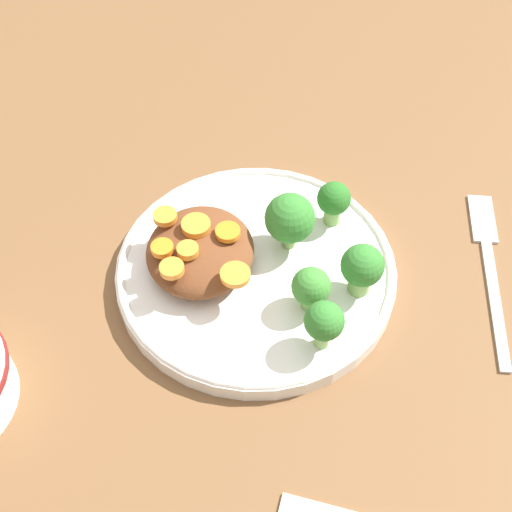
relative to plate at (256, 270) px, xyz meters
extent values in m
plane|color=brown|center=(0.00, 0.00, -0.01)|extent=(4.00, 4.00, 0.00)
cylinder|color=white|center=(0.00, 0.00, 0.00)|extent=(0.26, 0.26, 0.02)
torus|color=white|center=(0.00, 0.00, 0.01)|extent=(0.26, 0.26, 0.01)
ellipsoid|color=brown|center=(-0.05, 0.00, 0.02)|extent=(0.10, 0.11, 0.03)
cylinder|color=#7FA85B|center=(0.03, 0.03, 0.02)|extent=(0.01, 0.01, 0.02)
sphere|color=#337A2D|center=(0.03, 0.03, 0.04)|extent=(0.05, 0.05, 0.05)
cylinder|color=#759E51|center=(0.05, -0.04, 0.01)|extent=(0.02, 0.02, 0.02)
sphere|color=#3D8433|center=(0.05, -0.04, 0.03)|extent=(0.03, 0.03, 0.03)
cylinder|color=#7FA85B|center=(0.06, -0.08, 0.02)|extent=(0.01, 0.01, 0.03)
sphere|color=#337A2D|center=(0.06, -0.08, 0.04)|extent=(0.03, 0.03, 0.03)
cylinder|color=#7FA85B|center=(0.09, -0.02, 0.02)|extent=(0.02, 0.02, 0.02)
sphere|color=#337A2D|center=(0.09, -0.02, 0.04)|extent=(0.04, 0.04, 0.04)
cylinder|color=#7FA85B|center=(0.07, 0.06, 0.02)|extent=(0.02, 0.02, 0.02)
sphere|color=#286B23|center=(0.07, 0.06, 0.04)|extent=(0.03, 0.03, 0.03)
cylinder|color=orange|center=(-0.06, -0.02, 0.04)|extent=(0.02, 0.02, 0.01)
cylinder|color=orange|center=(-0.03, 0.01, 0.04)|extent=(0.02, 0.02, 0.01)
cylinder|color=orange|center=(-0.05, 0.01, 0.04)|extent=(0.03, 0.03, 0.01)
cylinder|color=orange|center=(-0.01, -0.04, 0.04)|extent=(0.03, 0.03, 0.01)
cylinder|color=orange|center=(-0.08, -0.02, 0.04)|extent=(0.02, 0.02, 0.01)
cylinder|color=orange|center=(-0.07, -0.04, 0.04)|extent=(0.02, 0.02, 0.01)
cylinder|color=orange|center=(-0.08, 0.02, 0.04)|extent=(0.02, 0.02, 0.01)
cube|color=#B8B8B8|center=(0.22, -0.01, -0.01)|extent=(0.01, 0.15, 0.01)
cube|color=#B8B8B8|center=(0.22, 0.09, -0.01)|extent=(0.02, 0.06, 0.01)
camera|label=1|loc=(0.03, -0.41, 0.52)|focal=50.00mm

